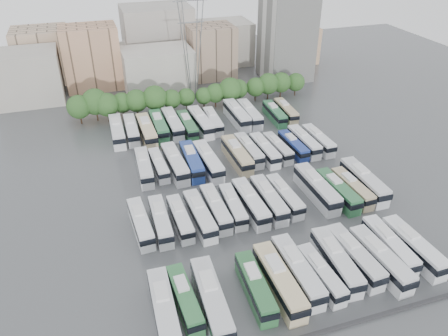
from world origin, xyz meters
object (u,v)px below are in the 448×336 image
object	(u,v)px
bus_r1_s13	(364,181)
bus_r3_s2	(147,130)
bus_r2_s11	(293,146)
electricity_pylon	(191,32)
bus_r0_s12	(413,247)
bus_r2_s4	(192,161)
bus_r1_s1	(161,221)
bus_r2_s12	(304,142)
bus_r1_s0	(141,223)
bus_r1_s12	(352,188)
bus_r2_s1	(144,167)
bus_r2_s8	(249,150)
bus_r1_s3	(200,215)
bus_r3_s1	(131,130)
bus_r0_s6	(297,271)
bus_r3_s6	(201,122)
bus_r3_s10	(249,114)
bus_r1_s2	(180,218)
bus_r2_s7	(237,155)
bus_r3_s12	(275,113)
bus_r0_s1	(185,299)
apartment_tower	(287,36)
bus_r3_s13	(286,111)
bus_r1_s4	(216,208)
bus_r3_s0	(117,131)
bus_r3_s7	(213,121)
bus_r0_s10	(380,259)
bus_r2_s5	(208,161)
bus_r1_s5	(233,206)
bus_r0_s7	(321,274)
bus_r2_s13	(318,140)
bus_r1_s10	(317,188)
bus_r3_s3	(159,126)
bus_r0_s0	(164,310)
bus_r3_s5	(187,125)
bus_r0_s5	(279,281)
bus_r3_s9	(237,115)
bus_r2_s10	(278,148)
bus_r0_s11	(389,245)
bus_r2_s9	(265,150)
bus_r1_s11	(338,191)
bus_r2_s3	(175,163)
bus_r0_s9	(354,256)
bus_r0_s2	(211,300)
bus_r1_s8	(284,196)
bus_r0_s8	(336,261)

from	to	relation	value
bus_r1_s13	bus_r3_s2	xyz separation A→B (m)	(-36.18, 34.73, 0.00)
bus_r2_s11	electricity_pylon	bearing A→B (deg)	107.09
bus_r0_s12	bus_r2_s4	distance (m)	44.94
bus_r1_s1	bus_r2_s12	distance (m)	40.57
bus_r1_s0	bus_r1_s12	bearing A→B (deg)	-5.20
bus_r2_s1	bus_r2_s8	distance (m)	22.84
bus_r1_s3	bus_r3_s1	size ratio (longest dim) A/B	0.99
bus_r0_s6	bus_r3_s6	distance (m)	53.06
bus_r1_s13	bus_r3_s10	world-z (taller)	bus_r1_s13
bus_r1_s2	bus_r2_s7	size ratio (longest dim) A/B	0.84
bus_r3_s12	bus_r0_s1	bearing A→B (deg)	-122.40
apartment_tower	bus_r3_s13	distance (m)	32.91
apartment_tower	bus_r0_s12	size ratio (longest dim) A/B	2.03
bus_r1_s4	bus_r3_s0	world-z (taller)	bus_r3_s0
bus_r3_s13	bus_r2_s1	bearing A→B (deg)	-153.95
bus_r1_s13	bus_r3_s7	size ratio (longest dim) A/B	1.15
bus_r0_s10	bus_r0_s12	bearing A→B (deg)	3.60
bus_r2_s5	bus_r2_s8	bearing A→B (deg)	9.86
apartment_tower	bus_r3_s12	size ratio (longest dim) A/B	2.23
bus_r0_s12	bus_r1_s5	xyz separation A→B (m)	(-23.20, 19.18, -0.26)
bus_r1_s4	bus_r0_s6	bearing A→B (deg)	-70.37
bus_r2_s4	bus_r2_s5	world-z (taller)	bus_r2_s5
bus_r1_s5	bus_r2_s12	world-z (taller)	bus_r2_s12
bus_r1_s2	bus_r2_s7	bearing A→B (deg)	45.26
bus_r0_s7	bus_r2_s13	bearing A→B (deg)	59.48
bus_r1_s4	bus_r2_s5	bearing A→B (deg)	78.04
bus_r0_s12	bus_r2_s13	distance (m)	37.09
bus_r1_s4	bus_r1_s10	world-z (taller)	bus_r1_s10
bus_r0_s7	bus_r3_s3	distance (m)	57.18
bus_r0_s0	bus_r3_s13	xyz separation A→B (m)	(42.78, 54.33, -0.20)
bus_r1_s0	bus_r3_s5	distance (m)	37.85
bus_r0_s5	bus_r2_s11	xyz separation A→B (m)	(19.86, 36.64, -0.36)
bus_r0_s0	bus_r1_s12	bearing A→B (deg)	26.22
bus_r1_s10	bus_r3_s9	world-z (taller)	bus_r3_s9
bus_r2_s8	bus_r2_s10	bearing A→B (deg)	-8.72
bus_r0_s11	bus_r2_s9	distance (m)	35.43
bus_r2_s1	bus_r2_s13	bearing A→B (deg)	2.14
bus_r0_s0	bus_r1_s11	size ratio (longest dim) A/B	1.05
bus_r2_s3	bus_r1_s12	bearing A→B (deg)	-34.59
bus_r2_s7	bus_r0_s9	bearing A→B (deg)	-80.18
bus_r0_s2	bus_r3_s1	size ratio (longest dim) A/B	1.11
bus_r0_s7	bus_r1_s8	distance (m)	19.87
bus_r2_s7	bus_r2_s9	distance (m)	6.59
bus_r1_s5	bus_r3_s12	bearing A→B (deg)	58.36
bus_r0_s8	bus_r1_s2	bearing A→B (deg)	141.26
bus_r3_s9	bus_r0_s5	bearing A→B (deg)	-103.78
bus_r2_s10	bus_r3_s13	distance (m)	20.26
bus_r1_s13	bus_r1_s2	bearing A→B (deg)	-179.44
bus_r3_s7	bus_r3_s13	size ratio (longest dim) A/B	1.01
bus_r2_s13	bus_r3_s13	size ratio (longest dim) A/B	1.01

